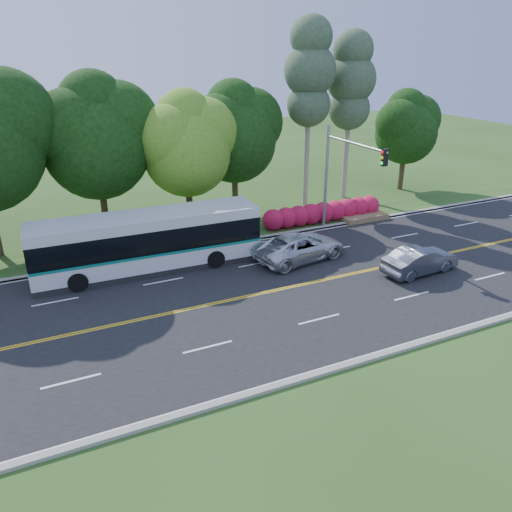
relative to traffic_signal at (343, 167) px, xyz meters
name	(u,v)px	position (x,y,z in m)	size (l,w,h in m)	color
ground	(292,287)	(-6.49, -5.40, -4.67)	(120.00, 120.00, 0.00)	#294818
road	(292,287)	(-6.49, -5.40, -4.66)	(60.00, 14.00, 0.02)	black
curb_north	(239,241)	(-6.49, 1.75, -4.60)	(60.00, 0.30, 0.15)	gray
curb_south	(377,356)	(-6.49, -12.55, -4.60)	(60.00, 0.30, 0.15)	gray
grass_verge	(228,232)	(-6.49, 3.60, -4.62)	(60.00, 4.00, 0.10)	#294818
lane_markings	(291,287)	(-6.59, -5.40, -4.65)	(57.60, 13.82, 0.00)	gold
tree_row	(133,131)	(-11.65, 6.73, 2.06)	(44.70, 9.10, 13.84)	black
bougainvillea_hedge	(326,213)	(0.69, 2.75, -3.95)	(9.50, 2.25, 1.50)	#AA0E3B
traffic_signal	(343,167)	(0.00, 0.00, 0.00)	(0.42, 6.10, 7.00)	gray
transit_bus	(148,243)	(-12.76, -0.04, -3.03)	(12.55, 3.01, 3.27)	silver
sedan	(420,260)	(0.77, -6.84, -3.91)	(1.58, 4.53, 1.49)	#575D69
suv	(300,247)	(-4.33, -2.34, -3.86)	(2.62, 5.68, 1.58)	silver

